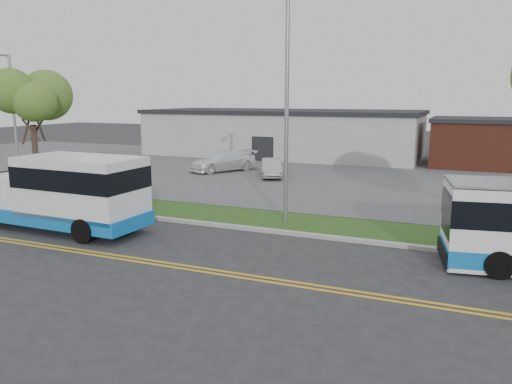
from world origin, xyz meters
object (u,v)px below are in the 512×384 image
at_px(tree_west, 31,104).
at_px(parked_car_b, 223,161).
at_px(pedestrian, 97,180).
at_px(streetlight_far, 13,114).
at_px(parked_car_a, 272,168).
at_px(shuttle_bus, 67,191).
at_px(streetlight_near, 286,104).

relative_size(tree_west, parked_car_b, 1.34).
bearing_deg(parked_car_b, pedestrian, -67.48).
xyz_separation_m(pedestrian, parked_car_b, (1.98, 11.44, -0.16)).
distance_m(tree_west, parked_car_b, 14.09).
distance_m(streetlight_far, parked_car_b, 14.28).
xyz_separation_m(tree_west, pedestrian, (3.53, 0.80, -4.11)).
bearing_deg(tree_west, streetlight_far, 151.02).
relative_size(tree_west, streetlight_far, 0.86).
bearing_deg(pedestrian, parked_car_a, -164.27).
height_order(parked_car_a, parked_car_b, parked_car_b).
height_order(tree_west, pedestrian, tree_west).
relative_size(shuttle_bus, parked_car_b, 1.61).
distance_m(shuttle_bus, pedestrian, 6.80).
relative_size(streetlight_near, parked_car_b, 1.84).
xyz_separation_m(streetlight_far, pedestrian, (7.53, -1.42, -3.47)).
relative_size(streetlight_far, pedestrian, 4.40).
distance_m(streetlight_far, parked_car_a, 16.86).
xyz_separation_m(shuttle_bus, parked_car_b, (-1.47, 17.26, -0.83)).
bearing_deg(shuttle_bus, streetlight_near, 31.11).
height_order(tree_west, shuttle_bus, tree_west).
distance_m(tree_west, pedestrian, 5.48).
height_order(tree_west, streetlight_near, streetlight_near).
distance_m(pedestrian, parked_car_b, 11.61).
xyz_separation_m(tree_west, shuttle_bus, (6.98, -5.02, -3.44)).
bearing_deg(shuttle_bus, parked_car_b, 96.42).
bearing_deg(streetlight_far, tree_west, -28.98).
height_order(tree_west, streetlight_far, streetlight_far).
bearing_deg(tree_west, parked_car_a, 47.94).
bearing_deg(pedestrian, shuttle_bus, 78.40).
distance_m(streetlight_near, parked_car_b, 16.46).
distance_m(tree_west, parked_car_a, 15.42).
height_order(streetlight_far, parked_car_a, streetlight_far).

